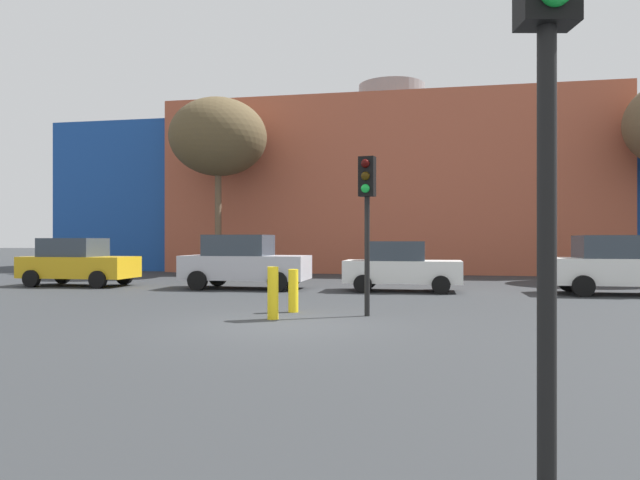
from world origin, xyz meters
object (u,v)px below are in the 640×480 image
(parked_car_0, at_px, (78,262))
(bare_tree_1, at_px, (218,137))
(traffic_light_near_right, at_px, (548,49))
(bollard_yellow_1, at_px, (293,291))
(parked_car_3, at_px, (620,265))
(traffic_light_island, at_px, (367,199))
(bollard_yellow_0, at_px, (273,293))
(parked_car_1, at_px, (244,262))
(parked_car_2, at_px, (401,266))

(parked_car_0, relative_size, bare_tree_1, 0.48)
(parked_car_0, height_order, traffic_light_near_right, traffic_light_near_right)
(bollard_yellow_1, bearing_deg, parked_car_3, 34.14)
(bare_tree_1, bearing_deg, parked_car_3, -23.44)
(traffic_light_near_right, relative_size, traffic_light_island, 1.10)
(parked_car_0, height_order, bollard_yellow_1, parked_car_0)
(parked_car_3, xyz_separation_m, bollard_yellow_1, (-9.07, -6.15, -0.42))
(parked_car_0, relative_size, bollard_yellow_0, 3.63)
(parked_car_1, bearing_deg, parked_car_0, 180.00)
(parked_car_1, bearing_deg, bollard_yellow_0, -67.28)
(traffic_light_near_right, xyz_separation_m, traffic_light_island, (-2.12, 9.13, -0.26))
(bare_tree_1, bearing_deg, parked_car_2, -37.22)
(traffic_light_island, bearing_deg, parked_car_1, -131.66)
(parked_car_0, distance_m, traffic_light_island, 13.40)
(bollard_yellow_0, distance_m, bollard_yellow_1, 1.30)
(traffic_light_near_right, xyz_separation_m, bollard_yellow_0, (-4.07, 8.23, -2.35))
(parked_car_1, bearing_deg, bare_tree_1, 117.44)
(bare_tree_1, distance_m, bollard_yellow_1, 15.97)
(traffic_light_near_right, xyz_separation_m, bollard_yellow_1, (-3.92, 9.52, -2.41))
(parked_car_1, relative_size, traffic_light_island, 1.22)
(traffic_light_island, bearing_deg, parked_car_3, 142.55)
(parked_car_2, distance_m, traffic_light_island, 6.80)
(parked_car_1, xyz_separation_m, traffic_light_island, (5.06, -6.53, 1.71))
(parked_car_3, relative_size, traffic_light_near_right, 1.09)
(parked_car_2, height_order, bare_tree_1, bare_tree_1)
(traffic_light_near_right, height_order, bollard_yellow_1, traffic_light_near_right)
(traffic_light_island, height_order, bollard_yellow_1, traffic_light_island)
(bollard_yellow_0, height_order, bollard_yellow_1, bollard_yellow_0)
(bollard_yellow_0, xyz_separation_m, bollard_yellow_1, (0.15, 1.29, -0.06))
(parked_car_3, xyz_separation_m, bare_tree_1, (-15.91, 6.90, 5.75))
(parked_car_0, xyz_separation_m, parked_car_3, (18.84, 0.00, 0.04))
(parked_car_2, bearing_deg, parked_car_1, -180.00)
(parked_car_0, xyz_separation_m, parked_car_2, (12.01, 0.00, -0.05))
(bare_tree_1, xyz_separation_m, bollard_yellow_0, (6.70, -14.33, -6.11))
(parked_car_0, xyz_separation_m, traffic_light_island, (11.57, -6.53, 1.77))
(parked_car_3, relative_size, traffic_light_island, 1.20)
(parked_car_2, height_order, traffic_light_near_right, traffic_light_near_right)
(bollard_yellow_0, bearing_deg, parked_car_2, 72.21)
(parked_car_2, height_order, parked_car_3, parked_car_3)
(parked_car_1, distance_m, parked_car_3, 12.33)
(bollard_yellow_1, bearing_deg, parked_car_2, 69.98)
(parked_car_0, bearing_deg, traffic_light_island, -29.46)
(traffic_light_near_right, bearing_deg, parked_car_0, -149.99)
(parked_car_1, xyz_separation_m, traffic_light_near_right, (7.18, -15.66, 1.97))
(parked_car_1, height_order, parked_car_2, parked_car_1)
(parked_car_1, distance_m, bare_tree_1, 9.66)
(parked_car_0, bearing_deg, bollard_yellow_1, -32.18)
(traffic_light_island, xyz_separation_m, bare_tree_1, (-8.64, 13.43, 4.02))
(parked_car_0, bearing_deg, bare_tree_1, 66.99)
(parked_car_0, xyz_separation_m, bollard_yellow_0, (9.63, -7.44, -0.32))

